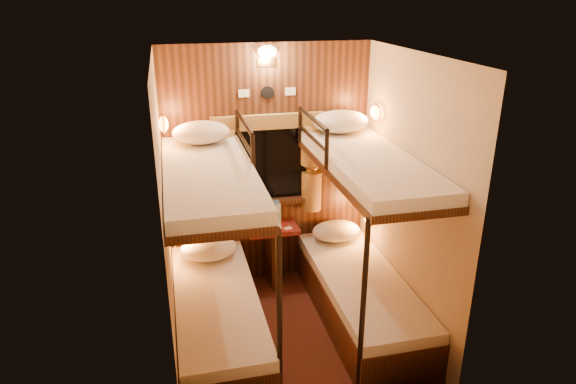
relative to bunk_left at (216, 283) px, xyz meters
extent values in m
plane|color=#3D1610|center=(0.65, -0.07, -0.56)|extent=(2.10, 2.10, 0.00)
plane|color=silver|center=(0.65, -0.07, 1.84)|extent=(2.10, 2.10, 0.00)
plane|color=#C6B293|center=(0.65, 0.98, 0.64)|extent=(2.40, 0.00, 2.40)
plane|color=#C6B293|center=(0.65, -1.12, 0.64)|extent=(2.40, 0.00, 2.40)
plane|color=#C6B293|center=(-0.35, -0.07, 0.64)|extent=(0.00, 2.40, 2.40)
plane|color=#C6B293|center=(1.65, -0.07, 0.64)|extent=(0.00, 2.40, 2.40)
cube|color=black|center=(0.65, 0.97, 0.64)|extent=(2.00, 0.03, 2.40)
cube|color=black|center=(0.00, 0.00, -0.38)|extent=(0.70, 1.90, 0.35)
cube|color=white|center=(0.00, 0.00, -0.16)|extent=(0.68, 1.88, 0.10)
cube|color=black|center=(0.00, 0.00, 0.89)|extent=(0.70, 1.90, 0.06)
cube|color=white|center=(0.00, 0.00, 0.97)|extent=(0.68, 1.88, 0.10)
cylinder|color=black|center=(0.35, -0.90, 0.17)|extent=(0.04, 0.04, 1.45)
cylinder|color=black|center=(0.35, 0.88, 1.08)|extent=(0.04, 0.04, 0.32)
cylinder|color=black|center=(0.35, 0.03, 1.08)|extent=(0.04, 0.04, 0.32)
cylinder|color=black|center=(0.35, 0.46, 1.24)|extent=(0.04, 0.85, 0.04)
cylinder|color=black|center=(0.35, 0.46, 1.07)|extent=(0.03, 0.85, 0.03)
cube|color=black|center=(1.30, 0.00, -0.38)|extent=(0.70, 1.90, 0.35)
cube|color=white|center=(1.30, 0.00, -0.16)|extent=(0.68, 1.88, 0.10)
cube|color=black|center=(1.30, 0.00, 0.89)|extent=(0.70, 1.90, 0.06)
cube|color=white|center=(1.30, 0.00, 0.97)|extent=(0.68, 1.88, 0.10)
cylinder|color=black|center=(0.95, -0.90, 0.17)|extent=(0.04, 0.04, 1.45)
cylinder|color=black|center=(0.95, 0.88, 1.08)|extent=(0.04, 0.04, 0.32)
cylinder|color=black|center=(0.95, 0.03, 1.08)|extent=(0.04, 0.04, 0.32)
cylinder|color=black|center=(0.95, 0.46, 1.24)|extent=(0.04, 0.85, 0.04)
cylinder|color=black|center=(0.95, 0.46, 1.07)|extent=(0.03, 0.85, 0.03)
cube|color=black|center=(0.65, 0.95, 0.69)|extent=(0.98, 0.02, 0.78)
cube|color=black|center=(0.65, 0.94, 0.69)|extent=(0.90, 0.01, 0.70)
cube|color=black|center=(0.65, 0.90, 0.31)|extent=(1.00, 0.12, 0.04)
cube|color=brown|center=(0.65, 0.91, 1.12)|extent=(1.10, 0.06, 0.14)
cylinder|color=brown|center=(0.22, 0.90, 0.87)|extent=(0.22, 0.22, 0.40)
cylinder|color=brown|center=(0.22, 0.90, 0.64)|extent=(0.11, 0.11, 0.12)
cylinder|color=brown|center=(0.22, 0.90, 0.39)|extent=(0.20, 0.20, 0.40)
torus|color=#B57735|center=(0.22, 0.90, 0.64)|extent=(0.14, 0.14, 0.02)
cylinder|color=brown|center=(1.08, 0.90, 0.87)|extent=(0.22, 0.22, 0.40)
cylinder|color=brown|center=(1.08, 0.90, 0.64)|extent=(0.11, 0.11, 0.12)
cylinder|color=brown|center=(1.08, 0.90, 0.39)|extent=(0.20, 0.20, 0.40)
torus|color=#B57735|center=(1.08, 0.90, 0.64)|extent=(0.14, 0.14, 0.02)
cylinder|color=black|center=(0.65, 0.95, 1.39)|extent=(0.12, 0.02, 0.12)
cube|color=silver|center=(0.43, 0.95, 1.39)|extent=(0.10, 0.01, 0.07)
cube|color=silver|center=(0.87, 0.95, 1.39)|extent=(0.10, 0.01, 0.07)
cube|color=#B57735|center=(0.65, 0.95, 1.66)|extent=(0.18, 0.01, 0.08)
ellipsoid|color=#FFCC8C|center=(0.65, 0.93, 1.76)|extent=(0.18, 0.09, 0.11)
ellipsoid|color=orange|center=(-0.31, 0.63, 0.14)|extent=(0.08, 0.20, 0.13)
torus|color=#B57735|center=(-0.31, 0.63, 0.14)|extent=(0.02, 0.17, 0.17)
ellipsoid|color=orange|center=(-0.31, 0.63, 1.22)|extent=(0.08, 0.20, 0.13)
torus|color=#B57735|center=(-0.31, 0.63, 1.22)|extent=(0.02, 0.17, 0.17)
ellipsoid|color=orange|center=(1.61, 0.63, 0.14)|extent=(0.08, 0.20, 0.13)
torus|color=#B57735|center=(1.61, 0.63, 0.14)|extent=(0.02, 0.17, 0.17)
ellipsoid|color=orange|center=(1.61, 0.63, 1.22)|extent=(0.08, 0.20, 0.13)
torus|color=#B57735|center=(1.61, 0.63, 1.22)|extent=(0.02, 0.17, 0.17)
cube|color=#5C1515|center=(0.65, 0.78, 0.07)|extent=(0.50, 0.34, 0.04)
cube|color=black|center=(0.65, 0.78, -0.25)|extent=(0.08, 0.30, 0.61)
cube|color=maroon|center=(0.65, 0.78, 0.09)|extent=(0.30, 0.34, 0.01)
cylinder|color=#99BFE5|center=(0.68, 0.79, 0.21)|extent=(0.07, 0.07, 0.23)
cylinder|color=#407EC1|center=(0.68, 0.79, 0.19)|extent=(0.08, 0.08, 0.08)
cylinder|color=#407EC1|center=(0.68, 0.79, 0.34)|extent=(0.04, 0.04, 0.03)
cylinder|color=#99BFE5|center=(0.70, 0.81, 0.20)|extent=(0.07, 0.07, 0.22)
cylinder|color=#407EC1|center=(0.70, 0.81, 0.19)|extent=(0.08, 0.08, 0.08)
cylinder|color=#407EC1|center=(0.70, 0.81, 0.34)|extent=(0.04, 0.04, 0.03)
cube|color=silver|center=(0.78, 0.70, 0.09)|extent=(0.09, 0.09, 0.01)
cube|color=silver|center=(0.67, 0.84, 0.09)|extent=(0.08, 0.07, 0.00)
ellipsoid|color=white|center=(0.00, 0.63, 0.00)|extent=(0.53, 0.38, 0.21)
ellipsoid|color=white|center=(1.30, 0.73, 0.00)|extent=(0.49, 0.35, 0.19)
ellipsoid|color=white|center=(0.00, 0.65, 1.13)|extent=(0.50, 0.36, 0.20)
ellipsoid|color=white|center=(1.30, 0.72, 1.13)|extent=(0.53, 0.38, 0.21)
camera|label=1|loc=(-0.26, -3.74, 2.27)|focal=32.00mm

